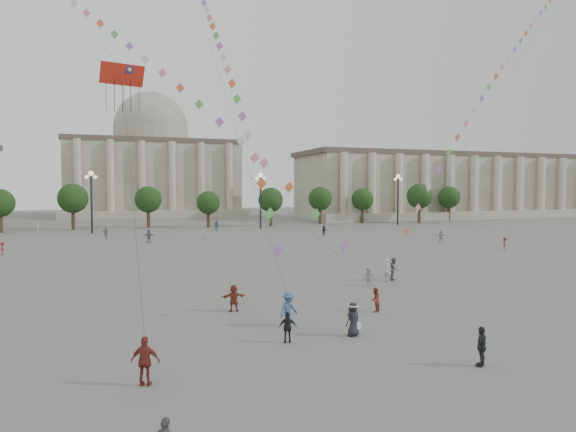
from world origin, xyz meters
name	(u,v)px	position (x,y,z in m)	size (l,w,h in m)	color
ground	(366,334)	(0.00, 0.00, 0.00)	(360.00, 360.00, 0.00)	#5A5855
hall_east	(447,186)	(75.00, 93.89, 8.43)	(84.00, 26.22, 17.20)	gray
hall_central	(152,166)	(0.00, 129.22, 14.23)	(48.30, 34.30, 35.50)	gray
tree_row	(175,200)	(0.00, 78.00, 5.39)	(137.12, 5.12, 8.00)	#3D291E
lamp_post_mid_west	(91,190)	(-15.00, 70.00, 7.35)	(2.00, 0.90, 10.65)	#262628
lamp_post_mid_east	(260,190)	(15.00, 70.00, 7.35)	(2.00, 0.90, 10.65)	#262628
lamp_post_far_east	(398,190)	(45.00, 70.00, 7.35)	(2.00, 0.90, 10.65)	#262628
person_crowd_0	(216,226)	(6.10, 68.00, 0.95)	(1.11, 0.46, 1.90)	#2F4E6B
person_crowd_4	(204,236)	(0.58, 49.87, 0.76)	(1.42, 0.45, 1.53)	silver
person_crowd_6	(369,276)	(6.50, 11.68, 0.78)	(1.00, 0.58, 1.55)	slate
person_crowd_7	(441,236)	(32.14, 37.62, 0.91)	(1.68, 0.54, 1.82)	#B1B1AD
person_crowd_8	(505,243)	(34.31, 27.58, 0.77)	(1.00, 0.57, 1.55)	maroon
person_crowd_9	(324,230)	(20.99, 53.59, 0.80)	(1.49, 0.47, 1.61)	black
person_crowd_10	(38,230)	(-23.07, 67.28, 0.94)	(0.69, 0.45, 1.88)	#B4B5B0
person_crowd_12	(149,236)	(-7.02, 51.19, 0.96)	(1.78, 0.57, 1.92)	slate
person_crowd_13	(387,270)	(8.94, 13.02, 0.96)	(0.70, 0.46, 1.91)	beige
person_crowd_16	(106,233)	(-12.79, 58.76, 0.87)	(1.02, 0.42, 1.74)	slate
person_crowd_17	(3,248)	(-23.91, 42.38, 0.78)	(1.01, 0.58, 1.57)	maroon
tourist_0	(145,361)	(-11.34, -3.45, 0.96)	(1.12, 0.47, 1.92)	maroon
tourist_1	(288,327)	(-4.34, -0.07, 0.76)	(0.89, 0.37, 1.52)	black
tourist_2	(234,298)	(-5.33, 7.15, 0.84)	(1.55, 0.49, 1.67)	maroon
tourist_4	(482,346)	(2.33, -5.99, 0.86)	(1.01, 0.42, 1.72)	black
kite_flyer_0	(375,300)	(2.85, 4.11, 0.75)	(0.73, 0.57, 1.50)	maroon
kite_flyer_1	(289,309)	(-3.31, 2.69, 0.96)	(1.24, 0.71, 1.91)	#355079
kite_flyer_2	(394,269)	(9.77, 13.33, 0.94)	(0.92, 0.71, 1.89)	#57565B
hat_person	(353,319)	(-0.78, -0.10, 0.91)	(0.99, 0.81, 1.74)	black
dragon_kite	(123,89)	(-11.76, 4.15, 12.61)	(2.26, 4.36, 14.04)	red
kite_train_west	(101,31)	(-12.83, 28.31, 22.37)	(29.79, 45.06, 67.12)	#3F3F3F
kite_train_mid	(204,10)	(-2.08, 33.90, 27.28)	(3.07, 58.91, 76.54)	#3F3F3F
kite_train_east	(511,59)	(33.37, 26.15, 23.12)	(44.58, 24.06, 64.86)	#3F3F3F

